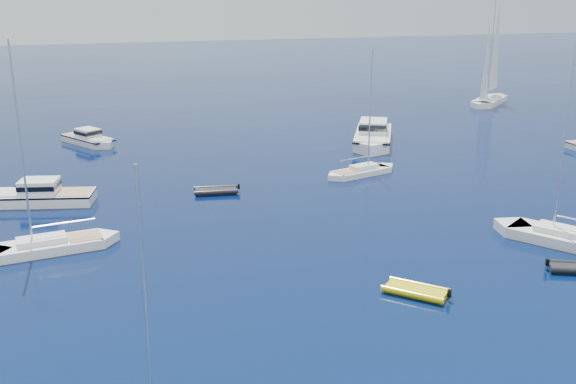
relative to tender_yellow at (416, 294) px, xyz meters
name	(u,v)px	position (x,y,z in m)	size (l,w,h in m)	color
motor_cruiser_centre	(39,203)	(-22.64, 24.86, 0.00)	(3.13, 10.22, 2.68)	white
motor_cruiser_distant	(373,144)	(13.29, 37.35, 0.00)	(4.10, 13.41, 3.52)	white
motor_cruiser_horizon	(90,144)	(-18.20, 46.58, 0.00)	(2.68, 8.77, 2.30)	silver
sailboat_mid_r	(568,245)	(14.08, 4.18, 0.00)	(3.02, 11.62, 17.08)	silver
sailboat_mid_l	(49,251)	(-21.35, 13.44, 0.00)	(2.66, 10.21, 15.02)	white
sailboat_centre	(361,175)	(6.99, 25.49, 0.00)	(2.20, 8.47, 12.45)	white
sailboat_sails_far	(489,104)	(41.55, 57.64, 0.00)	(3.25, 12.50, 18.38)	white
tender_yellow	(416,294)	(0.00, 0.00, 0.00)	(2.17, 4.01, 0.95)	yellow
tender_grey_near	(574,271)	(11.38, 0.18, 0.00)	(1.90, 3.43, 0.95)	black
tender_grey_far	(216,193)	(-7.69, 23.54, 0.00)	(2.17, 4.02, 0.95)	black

